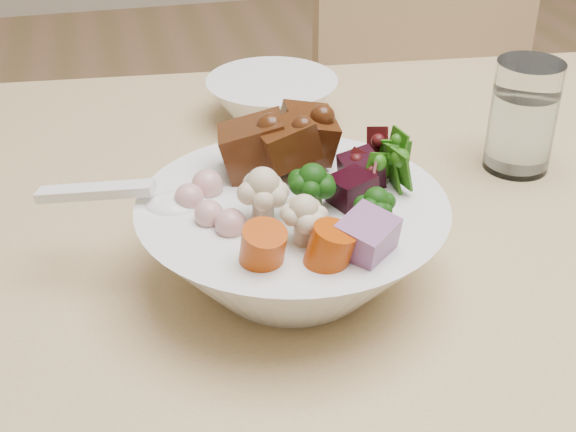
# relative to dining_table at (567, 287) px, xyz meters

# --- Properties ---
(dining_table) EXTENTS (1.55, 0.97, 0.70)m
(dining_table) POSITION_rel_dining_table_xyz_m (0.00, 0.00, 0.00)
(dining_table) COLOR tan
(dining_table) RESTS_ON ground
(chair_far) EXTENTS (0.44, 0.44, 0.91)m
(chair_far) POSITION_rel_dining_table_xyz_m (0.16, 0.62, -0.12)
(chair_far) COLOR tan
(chair_far) RESTS_ON ground
(food_bowl) EXTENTS (0.24, 0.24, 0.13)m
(food_bowl) POSITION_rel_dining_table_xyz_m (-0.27, -0.02, 0.11)
(food_bowl) COLOR white
(food_bowl) RESTS_ON dining_table
(soup_spoon) EXTENTS (0.14, 0.08, 0.03)m
(soup_spoon) POSITION_rel_dining_table_xyz_m (-0.38, 0.01, 0.14)
(soup_spoon) COLOR white
(soup_spoon) RESTS_ON food_bowl
(water_glass) EXTENTS (0.07, 0.07, 0.11)m
(water_glass) POSITION_rel_dining_table_xyz_m (-0.01, 0.11, 0.12)
(water_glass) COLOR white
(water_glass) RESTS_ON dining_table
(side_bowl) EXTENTS (0.15, 0.15, 0.05)m
(side_bowl) POSITION_rel_dining_table_xyz_m (-0.22, 0.28, 0.10)
(side_bowl) COLOR white
(side_bowl) RESTS_ON dining_table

